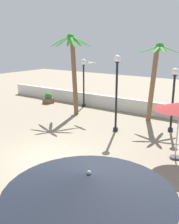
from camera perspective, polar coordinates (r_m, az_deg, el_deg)
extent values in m
plane|color=gray|center=(11.44, -9.53, -10.22)|extent=(56.00, 56.00, 0.00)
cube|color=silver|center=(18.55, 10.76, 1.12)|extent=(25.20, 0.30, 0.94)
cone|color=black|center=(4.84, -0.09, -15.15)|extent=(3.17, 3.17, 0.38)
sphere|color=#99999E|center=(4.75, -0.09, -13.05)|extent=(0.08, 0.08, 0.08)
cylinder|color=#333338|center=(11.98, 18.11, -9.38)|extent=(0.45, 0.45, 0.08)
cylinder|color=#A5A5AD|center=(11.60, 18.53, -4.59)|extent=(0.05, 0.05, 2.20)
cylinder|color=brown|center=(16.65, 13.54, 5.80)|extent=(0.60, 0.30, 4.60)
sphere|color=#328430|center=(16.35, 15.04, 13.63)|extent=(0.48, 0.48, 0.48)
ellipsoid|color=#328430|center=(16.14, 17.23, 12.90)|extent=(1.26, 0.22, 0.47)
ellipsoid|color=#328430|center=(16.65, 17.07, 12.95)|extent=(1.01, 1.06, 0.47)
ellipsoid|color=#328430|center=(16.97, 15.71, 13.07)|extent=(0.25, 1.27, 0.47)
ellipsoid|color=#328430|center=(16.99, 14.44, 13.16)|extent=(0.89, 1.15, 0.47)
ellipsoid|color=#328430|center=(16.68, 12.98, 13.22)|extent=(1.27, 0.37, 0.47)
ellipsoid|color=#328430|center=(16.07, 12.86, 13.18)|extent=(1.00, 1.06, 0.47)
ellipsoid|color=#328430|center=(15.72, 14.35, 13.05)|extent=(0.32, 1.27, 0.47)
ellipsoid|color=#328430|center=(15.72, 15.61, 12.97)|extent=(0.89, 1.14, 0.47)
cylinder|color=brown|center=(17.77, -3.32, 7.63)|extent=(0.58, 0.31, 5.14)
sphere|color=#238D28|center=(17.79, -4.15, 15.90)|extent=(0.49, 0.49, 0.49)
ellipsoid|color=#238D28|center=(17.38, -2.13, 15.11)|extent=(1.30, 0.28, 0.76)
ellipsoid|color=#238D28|center=(17.84, -1.74, 15.11)|extent=(1.09, 1.01, 0.76)
ellipsoid|color=#238D28|center=(18.39, -2.83, 15.09)|extent=(0.32, 1.30, 0.76)
ellipsoid|color=#238D28|center=(18.50, -4.54, 15.06)|extent=(1.11, 0.99, 0.76)
ellipsoid|color=#238D28|center=(18.30, -5.84, 15.04)|extent=(1.30, 0.29, 0.76)
ellipsoid|color=#238D28|center=(17.79, -6.54, 15.02)|extent=(1.11, 0.99, 0.76)
ellipsoid|color=#238D28|center=(17.30, -5.91, 15.04)|extent=(0.34, 1.30, 0.76)
ellipsoid|color=#238D28|center=(17.08, -3.69, 15.09)|extent=(1.11, 0.99, 0.76)
cylinder|color=black|center=(15.35, 17.17, -3.66)|extent=(0.28, 0.28, 0.20)
cylinder|color=black|center=(14.97, 17.60, 1.68)|extent=(0.12, 0.12, 3.14)
cylinder|color=black|center=(14.70, 18.08, 7.63)|extent=(0.22, 0.22, 0.06)
sphere|color=white|center=(14.68, 18.14, 8.35)|extent=(0.37, 0.37, 0.37)
cylinder|color=black|center=(20.24, -1.25, 1.46)|extent=(0.28, 0.28, 0.20)
cylinder|color=black|center=(19.95, -1.27, 5.64)|extent=(0.12, 0.12, 3.19)
cylinder|color=black|center=(19.75, -1.30, 10.20)|extent=(0.22, 0.22, 0.06)
sphere|color=white|center=(19.73, -1.30, 10.83)|extent=(0.43, 0.43, 0.43)
cylinder|color=black|center=(14.79, 5.66, -3.76)|extent=(0.28, 0.28, 0.20)
cylinder|color=black|center=(14.31, 5.85, 3.11)|extent=(0.12, 0.12, 3.81)
cylinder|color=black|center=(14.05, 6.06, 10.74)|extent=(0.22, 0.22, 0.06)
sphere|color=white|center=(14.03, 6.08, 11.48)|extent=(0.37, 0.37, 0.37)
ellipsoid|color=white|center=(17.26, 0.23, 10.64)|extent=(0.21, 0.34, 0.12)
sphere|color=white|center=(17.15, -0.22, 10.71)|extent=(0.10, 0.10, 0.10)
cube|color=silver|center=(17.05, 0.79, 10.65)|extent=(0.55, 0.28, 0.04)
cube|color=silver|center=(17.47, -0.32, 10.75)|extent=(0.55, 0.28, 0.06)
cube|color=brown|center=(21.66, -8.91, 2.46)|extent=(0.70, 0.70, 0.40)
sphere|color=#2D6B33|center=(21.59, -8.95, 3.36)|extent=(0.60, 0.60, 0.60)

